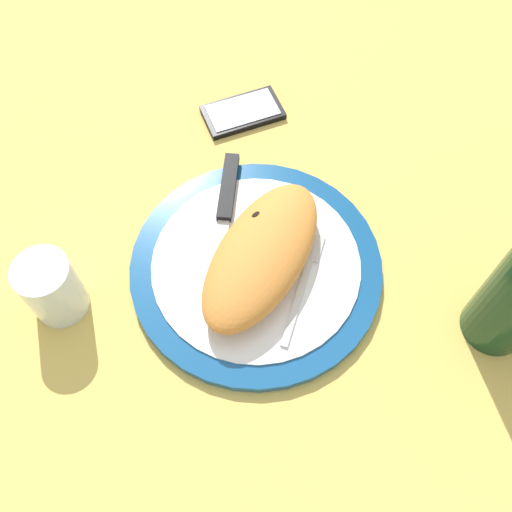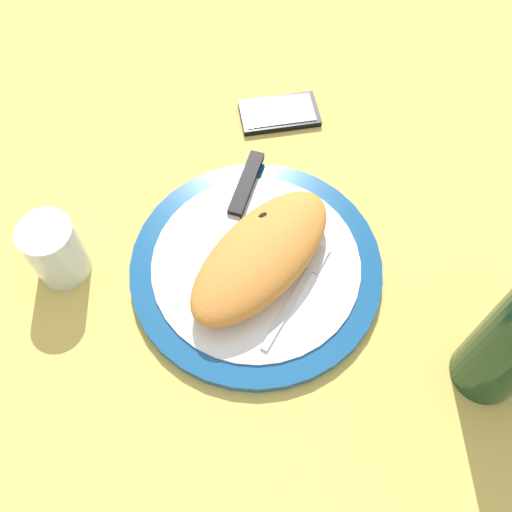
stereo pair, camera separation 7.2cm
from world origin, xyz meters
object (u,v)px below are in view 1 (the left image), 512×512
at_px(plate, 256,267).
at_px(knife, 226,203).
at_px(smartphone, 243,112).
at_px(water_glass, 53,290).
at_px(calzone, 262,253).
at_px(fork, 305,277).

xyz_separation_m(plate, knife, (0.07, 0.07, 0.01)).
xyz_separation_m(smartphone, water_glass, (-0.38, 0.10, 0.03)).
distance_m(knife, water_glass, 0.25).
distance_m(calzone, water_glass, 0.26).
height_order(fork, smartphone, fork).
relative_size(plate, knife, 1.45).
relative_size(calzone, fork, 1.50).
height_order(plate, smartphone, plate).
bearing_deg(water_glass, smartphone, -14.56).
distance_m(knife, smartphone, 0.18).
xyz_separation_m(plate, water_glass, (-0.13, 0.21, 0.03)).
xyz_separation_m(calzone, smartphone, (0.24, 0.12, -0.04)).
bearing_deg(calzone, plate, 110.35).
bearing_deg(fork, plate, 91.97).
bearing_deg(knife, calzone, -130.83).
bearing_deg(knife, fork, -116.54).
distance_m(plate, calzone, 0.04).
bearing_deg(plate, water_glass, 121.98).
relative_size(calzone, smartphone, 1.84).
bearing_deg(smartphone, calzone, -153.23).
xyz_separation_m(plate, fork, (0.00, -0.07, 0.01)).
distance_m(calzone, fork, 0.06).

